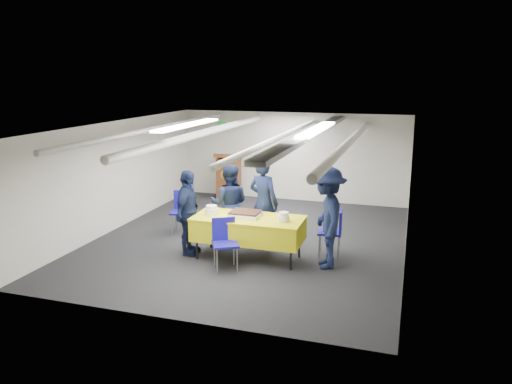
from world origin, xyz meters
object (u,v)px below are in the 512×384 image
chair_near (225,238)px  sailor_c (188,213)px  sheet_cake (245,214)px  sailor_b (229,204)px  serving_table (248,229)px  podium (229,176)px  sailor_a (264,202)px  sailor_d (326,217)px  chair_right (335,228)px  chair_left (182,207)px

chair_near → sailor_c: sailor_c is taller
sheet_cake → sailor_b: (-0.56, 0.69, -0.03)m
serving_table → podium: bearing=115.2°
serving_table → sailor_a: size_ratio=1.13×
sheet_cake → sailor_d: sailor_d is taller
chair_right → sailor_c: (-2.58, -0.70, 0.26)m
serving_table → chair_near: chair_near is taller
sheet_cake → sailor_a: sailor_a is taller
chair_near → sailor_c: 1.01m
sheet_cake → chair_right: (1.53, 0.54, -0.29)m
podium → sailor_c: size_ratio=0.79×
chair_right → serving_table: bearing=-158.1°
podium → chair_left: size_ratio=1.44×
serving_table → podium: (-1.89, 4.02, 0.05)m
sheet_cake → sailor_b: sailor_b is taller
chair_near → sailor_b: size_ratio=0.55×
serving_table → sailor_b: sailor_b is taller
podium → chair_right: (3.35, -3.44, -0.08)m
sailor_a → sailor_b: size_ratio=1.11×
sheet_cake → chair_right: size_ratio=0.64×
sailor_d → podium: bearing=-157.7°
sailor_a → sailor_c: sailor_a is taller
chair_near → sailor_b: bearing=107.0°
sheet_cake → podium: size_ratio=0.44×
chair_near → sailor_b: 1.37m
serving_table → chair_near: bearing=-114.1°
sailor_c → chair_near: bearing=-120.7°
sailor_a → sailor_d: sailor_d is taller
serving_table → chair_near: size_ratio=2.27×
podium → sailor_d: (3.28, -4.00, 0.27)m
chair_near → chair_right: 2.05m
sheet_cake → chair_left: size_ratio=0.64×
sailor_d → serving_table: bearing=-106.1°
sheet_cake → chair_right: bearing=19.3°
chair_near → sailor_a: size_ratio=0.50×
podium → sailor_a: sailor_a is taller
chair_right → sailor_a: size_ratio=0.50×
chair_left → serving_table: bearing=-30.5°
sailor_b → sailor_d: size_ratio=0.89×
sailor_c → chair_left: bearing=25.5°
chair_near → sailor_d: 1.77m
chair_right → sailor_d: bearing=-96.8°
sheet_cake → podium: podium is taller
podium → chair_right: podium is taller
chair_left → sailor_b: size_ratio=0.55×
sailor_c → chair_right: bearing=-79.5°
chair_left → sailor_a: bearing=-10.9°
serving_table → sailor_d: size_ratio=1.12×
podium → sailor_a: size_ratio=0.72×
sheet_cake → chair_near: (-0.17, -0.60, -0.29)m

